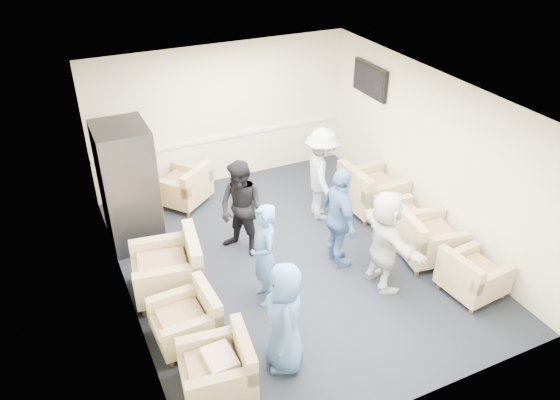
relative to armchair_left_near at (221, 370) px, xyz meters
name	(u,v)px	position (x,y,z in m)	size (l,w,h in m)	color
floor	(292,260)	(1.85, 1.91, -0.32)	(6.00, 6.00, 0.00)	black
ceiling	(294,97)	(1.85, 1.91, 2.38)	(6.00, 6.00, 0.00)	white
back_wall	(223,115)	(1.85, 4.91, 1.03)	(5.00, 0.02, 2.70)	beige
front_wall	(421,315)	(1.85, -1.09, 1.03)	(5.00, 0.02, 2.70)	beige
left_wall	(119,226)	(-0.65, 1.91, 1.03)	(0.02, 6.00, 2.70)	beige
right_wall	(431,154)	(4.35, 1.91, 1.03)	(0.02, 6.00, 2.70)	beige
chair_rail	(224,137)	(1.85, 4.89, 0.58)	(4.98, 0.04, 0.06)	silver
tv	(370,80)	(4.29, 3.71, 1.73)	(0.10, 1.00, 0.58)	black
armchair_left_near	(221,370)	(0.00, 0.00, 0.00)	(0.90, 0.90, 0.64)	tan
armchair_left_mid	(189,321)	(-0.10, 0.95, -0.01)	(0.82, 0.82, 0.63)	tan
armchair_left_far	(172,270)	(-0.04, 1.98, 0.06)	(1.08, 1.08, 0.76)	tan
armchair_right_near	(471,277)	(3.81, 0.11, -0.01)	(0.84, 0.84, 0.62)	tan
armchair_right_midnear	(425,240)	(3.76, 1.08, 0.03)	(1.01, 1.01, 0.71)	tan
armchair_right_midfar	(402,223)	(3.77, 1.69, -0.02)	(0.82, 0.82, 0.61)	tan
armchair_right_far	(369,192)	(3.76, 2.67, 0.06)	(0.97, 0.97, 0.76)	tan
armchair_corner	(185,188)	(0.84, 4.29, 0.01)	(1.18, 1.18, 0.67)	tan
vending_machine	(129,186)	(-0.24, 3.54, 0.70)	(0.82, 0.96, 2.04)	#48474F
backpack	(195,289)	(0.18, 1.63, -0.10)	(0.28, 0.22, 0.43)	black
pillow	(220,359)	(-0.01, 0.01, 0.17)	(0.43, 0.33, 0.13)	silver
person_front_left	(285,318)	(0.84, 0.06, 0.43)	(0.73, 0.48, 1.50)	#4568A7
person_mid_left	(264,255)	(1.10, 1.26, 0.45)	(0.57, 0.37, 1.55)	#4568A7
person_back_left	(242,209)	(1.24, 2.46, 0.48)	(0.78, 0.60, 1.60)	black
person_back_right	(322,175)	(2.89, 2.87, 0.51)	(1.08, 0.62, 1.67)	beige
person_mid_right	(340,219)	(2.47, 1.56, 0.50)	(0.96, 0.40, 1.64)	#4568A7
person_front_right	(385,240)	(2.80, 0.84, 0.46)	(1.46, 0.46, 1.57)	silver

